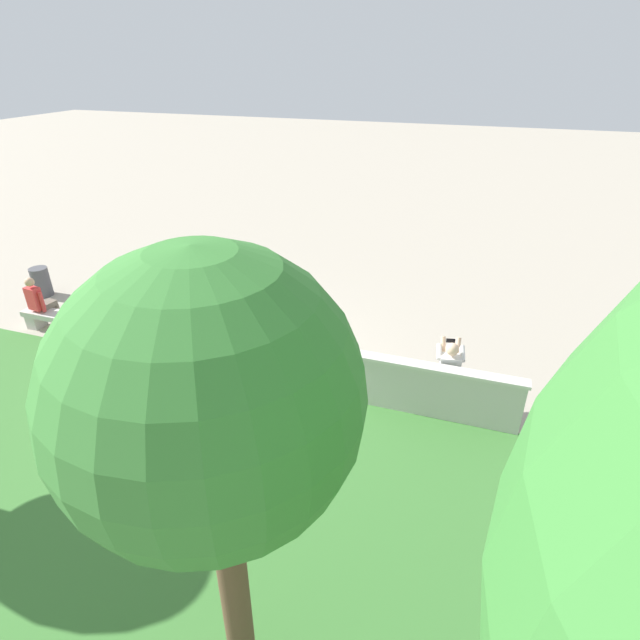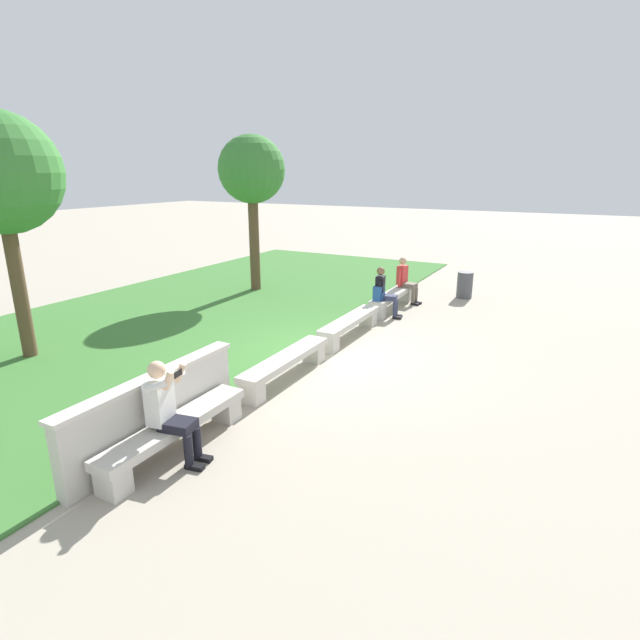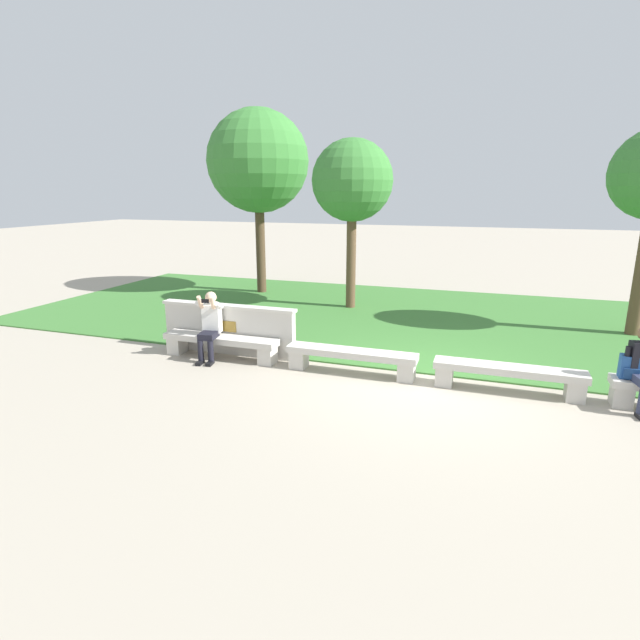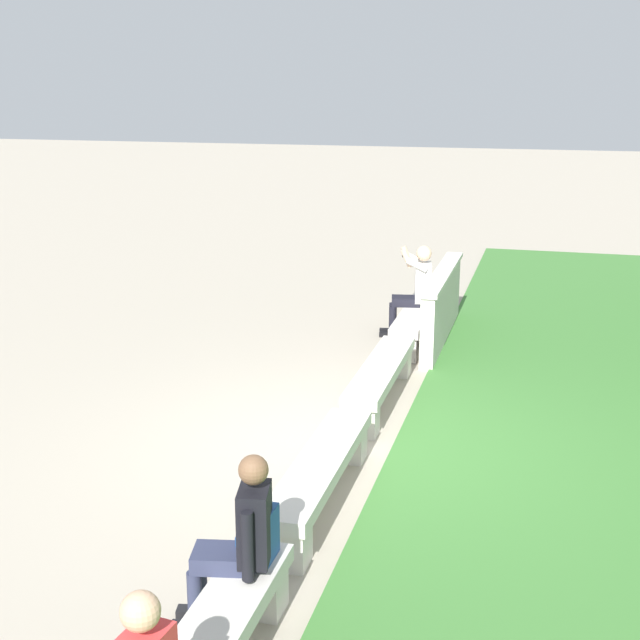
{
  "view_description": "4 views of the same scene",
  "coord_description": "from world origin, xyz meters",
  "px_view_note": "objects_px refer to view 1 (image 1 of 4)",
  "views": [
    {
      "loc": [
        -4.34,
        7.42,
        5.55
      ],
      "look_at": [
        -1.63,
        -0.64,
        0.98
      ],
      "focal_mm": 28.0,
      "sensor_mm": 36.0,
      "label": 1
    },
    {
      "loc": [
        -8.17,
        -4.34,
        3.51
      ],
      "look_at": [
        -0.96,
        -0.48,
        1.07
      ],
      "focal_mm": 28.0,
      "sensor_mm": 36.0,
      "label": 2
    },
    {
      "loc": [
        0.9,
        -8.23,
        3.21
      ],
      "look_at": [
        -1.75,
        -0.49,
        1.09
      ],
      "focal_mm": 28.0,
      "sensor_mm": 36.0,
      "label": 3
    },
    {
      "loc": [
        8.17,
        1.83,
        3.62
      ],
      "look_at": [
        -1.41,
        -0.74,
        0.91
      ],
      "focal_mm": 50.0,
      "sensor_mm": 36.0,
      "label": 4
    }
  ],
  "objects_px": {
    "bench_far": "(70,321)",
    "person_photographer": "(448,369)",
    "person_distant": "(99,311)",
    "trash_bin": "(41,282)",
    "bench_main": "(435,390)",
    "bench_mid": "(174,341)",
    "tree_left_background": "(210,400)",
    "backpack": "(102,316)",
    "bench_near": "(294,363)",
    "person_companion": "(40,300)"
  },
  "relations": [
    {
      "from": "bench_main",
      "to": "backpack",
      "type": "height_order",
      "value": "backpack"
    },
    {
      "from": "bench_main",
      "to": "trash_bin",
      "type": "distance_m",
      "value": 10.24
    },
    {
      "from": "person_distant",
      "to": "tree_left_background",
      "type": "xyz_separation_m",
      "value": [
        -5.92,
        5.12,
        2.77
      ]
    },
    {
      "from": "person_companion",
      "to": "bench_main",
      "type": "bearing_deg",
      "value": 179.57
    },
    {
      "from": "bench_main",
      "to": "trash_bin",
      "type": "xyz_separation_m",
      "value": [
        10.14,
        -1.39,
        0.06
      ]
    },
    {
      "from": "person_distant",
      "to": "backpack",
      "type": "height_order",
      "value": "person_distant"
    },
    {
      "from": "person_photographer",
      "to": "person_companion",
      "type": "distance_m",
      "value": 8.94
    },
    {
      "from": "bench_far",
      "to": "backpack",
      "type": "bearing_deg",
      "value": 178.82
    },
    {
      "from": "bench_far",
      "to": "backpack",
      "type": "distance_m",
      "value": 1.0
    },
    {
      "from": "person_photographer",
      "to": "tree_left_background",
      "type": "distance_m",
      "value": 5.97
    },
    {
      "from": "bench_far",
      "to": "person_companion",
      "type": "bearing_deg",
      "value": -4.71
    },
    {
      "from": "bench_near",
      "to": "person_photographer",
      "type": "relative_size",
      "value": 1.8
    },
    {
      "from": "bench_main",
      "to": "person_distant",
      "type": "distance_m",
      "value": 7.18
    },
    {
      "from": "bench_mid",
      "to": "person_distant",
      "type": "xyz_separation_m",
      "value": [
        1.85,
        -0.06,
        0.36
      ]
    },
    {
      "from": "bench_mid",
      "to": "backpack",
      "type": "distance_m",
      "value": 1.74
    },
    {
      "from": "bench_near",
      "to": "tree_left_background",
      "type": "xyz_separation_m",
      "value": [
        -1.41,
        5.05,
        3.13
      ]
    },
    {
      "from": "person_photographer",
      "to": "bench_main",
      "type": "bearing_deg",
      "value": 24.62
    },
    {
      "from": "bench_far",
      "to": "person_photographer",
      "type": "distance_m",
      "value": 8.15
    },
    {
      "from": "bench_main",
      "to": "person_distant",
      "type": "height_order",
      "value": "person_distant"
    },
    {
      "from": "bench_main",
      "to": "bench_far",
      "type": "xyz_separation_m",
      "value": [
        7.97,
        0.0,
        0.0
      ]
    },
    {
      "from": "bench_near",
      "to": "bench_far",
      "type": "height_order",
      "value": "same"
    },
    {
      "from": "person_distant",
      "to": "trash_bin",
      "type": "relative_size",
      "value": 1.68
    },
    {
      "from": "bench_main",
      "to": "bench_far",
      "type": "distance_m",
      "value": 7.97
    },
    {
      "from": "bench_far",
      "to": "backpack",
      "type": "xyz_separation_m",
      "value": [
        -0.95,
        0.02,
        0.32
      ]
    },
    {
      "from": "person_companion",
      "to": "tree_left_background",
      "type": "xyz_separation_m",
      "value": [
        -7.53,
        5.12,
        2.77
      ]
    },
    {
      "from": "person_companion",
      "to": "tree_left_background",
      "type": "distance_m",
      "value": 9.51
    },
    {
      "from": "person_companion",
      "to": "trash_bin",
      "type": "distance_m",
      "value": 1.93
    },
    {
      "from": "trash_bin",
      "to": "tree_left_background",
      "type": "bearing_deg",
      "value": 144.09
    },
    {
      "from": "bench_far",
      "to": "trash_bin",
      "type": "height_order",
      "value": "trash_bin"
    },
    {
      "from": "bench_main",
      "to": "bench_near",
      "type": "relative_size",
      "value": 1.0
    },
    {
      "from": "bench_far",
      "to": "person_photographer",
      "type": "height_order",
      "value": "person_photographer"
    },
    {
      "from": "bench_mid",
      "to": "backpack",
      "type": "height_order",
      "value": "backpack"
    },
    {
      "from": "bench_mid",
      "to": "tree_left_background",
      "type": "relative_size",
      "value": 0.52
    },
    {
      "from": "bench_far",
      "to": "bench_near",
      "type": "bearing_deg",
      "value": 180.0
    },
    {
      "from": "person_photographer",
      "to": "person_distant",
      "type": "bearing_deg",
      "value": 0.09
    },
    {
      "from": "bench_mid",
      "to": "person_distant",
      "type": "height_order",
      "value": "person_distant"
    },
    {
      "from": "bench_main",
      "to": "tree_left_background",
      "type": "relative_size",
      "value": 0.52
    },
    {
      "from": "person_distant",
      "to": "backpack",
      "type": "distance_m",
      "value": 0.17
    },
    {
      "from": "tree_left_background",
      "to": "person_distant",
      "type": "bearing_deg",
      "value": -40.83
    },
    {
      "from": "bench_far",
      "to": "tree_left_background",
      "type": "height_order",
      "value": "tree_left_background"
    },
    {
      "from": "bench_mid",
      "to": "trash_bin",
      "type": "bearing_deg",
      "value": -16.06
    },
    {
      "from": "bench_near",
      "to": "tree_left_background",
      "type": "height_order",
      "value": "tree_left_background"
    },
    {
      "from": "bench_main",
      "to": "bench_near",
      "type": "distance_m",
      "value": 2.66
    },
    {
      "from": "bench_main",
      "to": "person_companion",
      "type": "xyz_separation_m",
      "value": [
        8.77,
        -0.07,
        0.36
      ]
    },
    {
      "from": "bench_mid",
      "to": "bench_near",
      "type": "bearing_deg",
      "value": 180.0
    },
    {
      "from": "tree_left_background",
      "to": "bench_far",
      "type": "bearing_deg",
      "value": -36.9
    },
    {
      "from": "person_companion",
      "to": "backpack",
      "type": "height_order",
      "value": "person_companion"
    },
    {
      "from": "person_companion",
      "to": "trash_bin",
      "type": "relative_size",
      "value": 1.68
    },
    {
      "from": "bench_main",
      "to": "person_photographer",
      "type": "relative_size",
      "value": 1.8
    },
    {
      "from": "bench_main",
      "to": "tree_left_background",
      "type": "distance_m",
      "value": 6.07
    }
  ]
}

